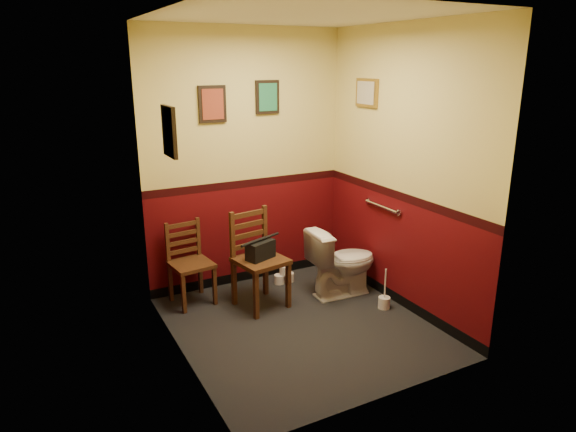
% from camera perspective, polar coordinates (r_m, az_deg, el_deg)
% --- Properties ---
extents(floor, '(2.20, 2.40, 0.00)m').
position_cam_1_polar(floor, '(4.86, 1.41, -12.12)').
color(floor, black).
rests_on(floor, ground).
extents(ceiling, '(2.20, 2.40, 0.00)m').
position_cam_1_polar(ceiling, '(4.27, 1.68, 21.47)').
color(ceiling, silver).
rests_on(ceiling, ground).
extents(wall_back, '(2.20, 0.00, 2.70)m').
position_cam_1_polar(wall_back, '(5.43, -4.71, 6.11)').
color(wall_back, '#4F080C').
rests_on(wall_back, ground).
extents(wall_front, '(2.20, 0.00, 2.70)m').
position_cam_1_polar(wall_front, '(3.42, 11.42, -0.59)').
color(wall_front, '#4F080C').
rests_on(wall_front, ground).
extents(wall_left, '(0.00, 2.40, 2.70)m').
position_cam_1_polar(wall_left, '(3.97, -12.47, 1.78)').
color(wall_left, '#4F080C').
rests_on(wall_left, ground).
extents(wall_right, '(0.00, 2.40, 2.70)m').
position_cam_1_polar(wall_right, '(4.99, 12.65, 4.82)').
color(wall_right, '#4F080C').
rests_on(wall_right, ground).
extents(grab_bar, '(0.05, 0.56, 0.06)m').
position_cam_1_polar(grab_bar, '(5.26, 10.37, 1.05)').
color(grab_bar, silver).
rests_on(grab_bar, wall_right).
extents(framed_print_back_a, '(0.28, 0.04, 0.36)m').
position_cam_1_polar(framed_print_back_a, '(5.21, -8.40, 12.19)').
color(framed_print_back_a, black).
rests_on(framed_print_back_a, wall_back).
extents(framed_print_back_b, '(0.26, 0.04, 0.34)m').
position_cam_1_polar(framed_print_back_b, '(5.43, -2.30, 13.07)').
color(framed_print_back_b, black).
rests_on(framed_print_back_b, wall_back).
extents(framed_print_left, '(0.04, 0.30, 0.38)m').
position_cam_1_polar(framed_print_left, '(3.97, -13.03, 9.12)').
color(framed_print_left, black).
rests_on(framed_print_left, wall_left).
extents(framed_print_right, '(0.04, 0.34, 0.28)m').
position_cam_1_polar(framed_print_right, '(5.36, 8.73, 13.38)').
color(framed_print_right, olive).
rests_on(framed_print_right, wall_right).
extents(toilet, '(0.75, 0.44, 0.71)m').
position_cam_1_polar(toilet, '(5.37, 6.05, -5.12)').
color(toilet, white).
rests_on(toilet, floor).
extents(toilet_brush, '(0.12, 0.12, 0.42)m').
position_cam_1_polar(toilet_brush, '(5.24, 10.64, -9.34)').
color(toilet_brush, silver).
rests_on(toilet_brush, floor).
extents(chair_left, '(0.43, 0.43, 0.83)m').
position_cam_1_polar(chair_left, '(5.25, -10.87, -5.16)').
color(chair_left, brown).
rests_on(chair_left, floor).
extents(chair_right, '(0.52, 0.52, 0.97)m').
position_cam_1_polar(chair_right, '(5.07, -3.34, -4.82)').
color(chair_right, brown).
rests_on(chair_right, floor).
extents(handbag, '(0.32, 0.24, 0.21)m').
position_cam_1_polar(handbag, '(5.00, -3.08, -3.77)').
color(handbag, black).
rests_on(handbag, chair_right).
extents(tp_stack, '(0.23, 0.12, 0.20)m').
position_cam_1_polar(tp_stack, '(5.71, -0.42, -6.63)').
color(tp_stack, silver).
rests_on(tp_stack, floor).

